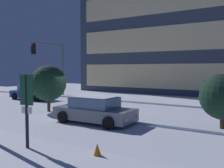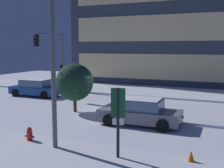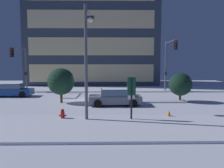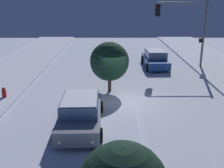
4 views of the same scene
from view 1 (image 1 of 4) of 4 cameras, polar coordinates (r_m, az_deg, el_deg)
The scene contains 10 objects.
ground at distance 18.20m, azimuth -7.83°, elevation -6.21°, with size 52.00×52.00×0.00m, color silver.
curb_strip_far at distance 25.64m, azimuth 5.32°, elevation -3.21°, with size 52.00×5.20×0.14m, color silver.
median_strip at distance 14.97m, azimuth 7.71°, elevation -8.04°, with size 9.00×1.80×0.14m, color silver.
car_near at distance 14.48m, azimuth -3.87°, elevation -5.83°, with size 4.71×2.20×1.49m.
car_far at distance 26.24m, azimuth -17.23°, elevation -1.79°, with size 4.73×2.11×1.49m.
traffic_light_corner_far_left at distance 27.48m, azimuth -13.35°, elevation 5.23°, with size 0.32×4.40×5.71m.
parking_info_sign at distance 9.86m, azimuth -18.42°, elevation -3.96°, with size 0.55×0.16×2.84m.
decorated_tree_median at distance 13.45m, azimuth 23.39°, elevation -2.63°, with size 2.21×2.21×2.80m.
decorated_tree_left_of_median at distance 18.67m, azimuth -13.92°, elevation 0.18°, with size 2.51×2.51×3.27m.
construction_cone at distance 8.91m, azimuth -3.29°, elevation -14.69°, with size 0.36×0.36×0.55m, color orange.
Camera 1 is at (11.63, -13.66, 3.06)m, focal length 41.20 mm.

